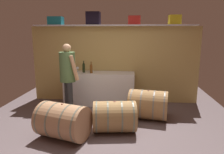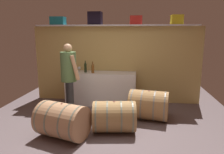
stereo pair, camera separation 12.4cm
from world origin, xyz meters
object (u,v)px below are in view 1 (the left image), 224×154
Objects in this scene: toolcase_yellow at (175,20)px; wine_barrel_flank at (114,117)px; toolcase_red at (134,20)px; wine_barrel_far at (148,105)px; wine_bottle_green at (67,68)px; wine_glass at (77,68)px; wine_bottle_amber at (91,68)px; toolcase_teal at (56,21)px; toolcase_black at (93,18)px; wine_barrel_near at (63,121)px; winemaker_pouring at (68,72)px; work_cabinet at (99,88)px; wine_bottle_dark at (84,67)px.

toolcase_yellow is 2.97m from wine_barrel_flank.
toolcase_red reaches higher than wine_barrel_far.
wine_bottle_green is 2.01× the size of wine_glass.
wine_bottle_amber is at bearing -1.55° from wine_bottle_green.
toolcase_teal reaches higher than wine_barrel_flank.
toolcase_red is at bearing 9.05° from wine_bottle_green.
toolcase_black is 1.23× the size of toolcase_yellow.
toolcase_red is 0.33× the size of wine_barrel_far.
wine_barrel_near is 1.33m from winemaker_pouring.
toolcase_black reaches higher than wine_barrel_far.
winemaker_pouring is at bearing 138.23° from wine_barrel_flank.
wine_bottle_amber reaches higher than work_cabinet.
toolcase_red is at bearing 77.53° from wine_barrel_near.
winemaker_pouring is (0.03, -0.94, 0.06)m from wine_glass.
toolcase_red is 2.21m from wine_barrel_far.
toolcase_yellow reaches higher than wine_glass.
wine_barrel_flank is at bearing -124.44° from wine_barrel_far.
work_cabinet is 6.16× the size of wine_bottle_amber.
work_cabinet is 6.77× the size of wine_bottle_green.
wine_bottle_green is (-0.44, -0.06, -0.01)m from wine_bottle_dark.
wine_glass reaches higher than wine_barrel_near.
toolcase_black reaches higher than wine_barrel_near.
toolcase_black is 1.27× the size of wine_bottle_green.
wine_bottle_dark reaches higher than wine_bottle_amber.
toolcase_red reaches higher than wine_bottle_amber.
toolcase_black is at bearing 132.64° from work_cabinet.
wine_bottle_green reaches higher than wine_barrel_near.
toolcase_yellow reaches higher than toolcase_red.
work_cabinet is at bearing -10.42° from toolcase_teal.
wine_bottle_green reaches higher than wine_barrel_far.
toolcase_red is 1.00× the size of wine_bottle_dark.
toolcase_teal is at bearing 179.91° from winemaker_pouring.
wine_bottle_dark is 0.33× the size of wine_barrel_far.
wine_barrel_flank is (1.71, -1.81, -1.90)m from toolcase_teal.
wine_bottle_amber is at bearing -173.39° from toolcase_yellow.
toolcase_red is at bearing 116.82° from wine_barrel_far.
wine_barrel_far is 1.94m from winemaker_pouring.
wine_bottle_green reaches higher than work_cabinet.
toolcase_teal is 0.22× the size of winemaker_pouring.
wine_bottle_dark is at bearing 160.67° from wine_bottle_amber.
wine_glass is 0.95m from winemaker_pouring.
wine_bottle_green is 0.26× the size of wine_barrel_near.
wine_bottle_green is (-0.85, -0.09, 0.56)m from work_cabinet.
toolcase_black is 0.39× the size of wine_barrel_flank.
wine_barrel_far is (-0.68, -1.11, -1.89)m from toolcase_yellow.
toolcase_black is 0.19× the size of work_cabinet.
toolcase_yellow reaches higher than wine_barrel_near.
winemaker_pouring is (-0.39, -0.75, 0.02)m from wine_bottle_amber.
toolcase_red is 1.97m from wine_glass.
winemaker_pouring is (-2.50, -1.04, -1.20)m from toolcase_yellow.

